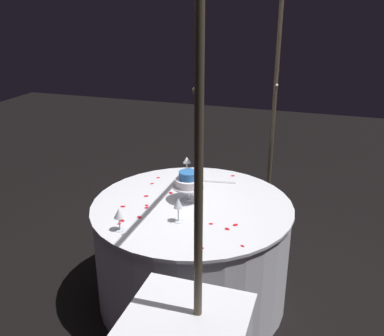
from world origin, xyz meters
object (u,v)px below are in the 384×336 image
(wine_glass_1, at_px, (178,204))
(wine_glass_3, at_px, (192,175))
(tiered_cake, at_px, (188,182))
(wine_glass_0, at_px, (187,161))
(cake_knife, at_px, (214,182))
(wine_glass_2, at_px, (119,214))
(decorative_arch, at_px, (251,116))
(main_table, at_px, (192,252))

(wine_glass_1, bearing_deg, wine_glass_3, -172.06)
(tiered_cake, bearing_deg, wine_glass_0, -159.97)
(wine_glass_1, distance_m, cake_knife, 0.69)
(tiered_cake, xyz_separation_m, wine_glass_2, (0.53, -0.26, -0.03))
(tiered_cake, bearing_deg, decorative_arch, 82.86)
(tiered_cake, bearing_deg, wine_glass_2, -26.48)
(tiered_cake, bearing_deg, main_table, 39.95)
(tiered_cake, bearing_deg, wine_glass_1, 6.92)
(wine_glass_1, height_order, cake_knife, wine_glass_1)
(main_table, bearing_deg, tiered_cake, -140.05)
(wine_glass_1, bearing_deg, cake_knife, 175.97)
(main_table, bearing_deg, wine_glass_0, -157.73)
(wine_glass_1, bearing_deg, wine_glass_2, -54.36)
(main_table, distance_m, wine_glass_3, 0.56)
(wine_glass_0, bearing_deg, wine_glass_1, 15.11)
(wine_glass_0, bearing_deg, decorative_arch, 47.84)
(decorative_arch, height_order, tiered_cake, decorative_arch)
(wine_glass_2, height_order, wine_glass_3, wine_glass_3)
(wine_glass_2, bearing_deg, wine_glass_0, 175.27)
(wine_glass_0, bearing_deg, wine_glass_2, -4.73)
(main_table, distance_m, wine_glass_1, 0.57)
(decorative_arch, xyz_separation_m, wine_glass_0, (-0.54, -0.60, -0.55))
(decorative_arch, xyz_separation_m, wine_glass_3, (-0.24, -0.45, -0.53))
(decorative_arch, distance_m, wine_glass_0, 0.98)
(tiered_cake, xyz_separation_m, wine_glass_3, (-0.19, -0.03, -0.02))
(main_table, relative_size, wine_glass_2, 9.45)
(wine_glass_3, height_order, cake_knife, wine_glass_3)
(decorative_arch, height_order, cake_knife, decorative_arch)
(wine_glass_2, bearing_deg, main_table, 147.28)
(main_table, relative_size, wine_glass_3, 8.80)
(main_table, height_order, cake_knife, cake_knife)
(tiered_cake, bearing_deg, wine_glass_3, -170.35)
(decorative_arch, relative_size, wine_glass_3, 13.86)
(wine_glass_1, relative_size, wine_glass_3, 1.04)
(wine_glass_1, height_order, wine_glass_3, wine_glass_1)
(main_table, height_order, wine_glass_2, wine_glass_2)
(wine_glass_3, bearing_deg, cake_knife, 146.46)
(wine_glass_2, bearing_deg, tiered_cake, 153.52)
(wine_glass_0, bearing_deg, wine_glass_3, 25.80)
(wine_glass_1, height_order, wine_glass_2, wine_glass_1)
(tiered_cake, distance_m, wine_glass_3, 0.19)
(wine_glass_2, xyz_separation_m, wine_glass_3, (-0.71, 0.23, 0.01))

